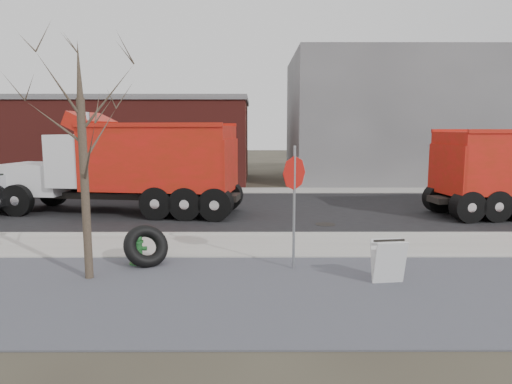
{
  "coord_description": "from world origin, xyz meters",
  "views": [
    {
      "loc": [
        0.52,
        -12.49,
        3.35
      ],
      "look_at": [
        0.56,
        1.54,
        1.4
      ],
      "focal_mm": 32.0,
      "sensor_mm": 36.0,
      "label": 1
    }
  ],
  "objects_px": {
    "fire_hydrant": "(138,250)",
    "sandwich_board": "(388,261)",
    "dump_truck_red_b": "(130,163)",
    "truck_tire": "(146,246)",
    "stop_sign": "(294,187)"
  },
  "relations": [
    {
      "from": "fire_hydrant",
      "to": "sandwich_board",
      "type": "bearing_deg",
      "value": -18.98
    },
    {
      "from": "truck_tire",
      "to": "sandwich_board",
      "type": "xyz_separation_m",
      "value": [
        5.57,
        -1.37,
        0.02
      ]
    },
    {
      "from": "stop_sign",
      "to": "sandwich_board",
      "type": "bearing_deg",
      "value": -50.19
    },
    {
      "from": "fire_hydrant",
      "to": "stop_sign",
      "type": "bearing_deg",
      "value": -11.13
    },
    {
      "from": "fire_hydrant",
      "to": "sandwich_board",
      "type": "relative_size",
      "value": 0.84
    },
    {
      "from": "fire_hydrant",
      "to": "dump_truck_red_b",
      "type": "height_order",
      "value": "dump_truck_red_b"
    },
    {
      "from": "sandwich_board",
      "to": "dump_truck_red_b",
      "type": "xyz_separation_m",
      "value": [
        -7.82,
        8.37,
        1.49
      ]
    },
    {
      "from": "stop_sign",
      "to": "dump_truck_red_b",
      "type": "relative_size",
      "value": 0.31
    },
    {
      "from": "truck_tire",
      "to": "fire_hydrant",
      "type": "bearing_deg",
      "value": 165.57
    },
    {
      "from": "fire_hydrant",
      "to": "sandwich_board",
      "type": "xyz_separation_m",
      "value": [
        5.79,
        -1.42,
        0.14
      ]
    },
    {
      "from": "truck_tire",
      "to": "dump_truck_red_b",
      "type": "distance_m",
      "value": 7.52
    },
    {
      "from": "fire_hydrant",
      "to": "dump_truck_red_b",
      "type": "xyz_separation_m",
      "value": [
        -2.03,
        6.95,
        1.63
      ]
    },
    {
      "from": "stop_sign",
      "to": "sandwich_board",
      "type": "distance_m",
      "value": 2.67
    },
    {
      "from": "sandwich_board",
      "to": "dump_truck_red_b",
      "type": "relative_size",
      "value": 0.1
    },
    {
      "from": "dump_truck_red_b",
      "to": "truck_tire",
      "type": "bearing_deg",
      "value": 115.62
    }
  ]
}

